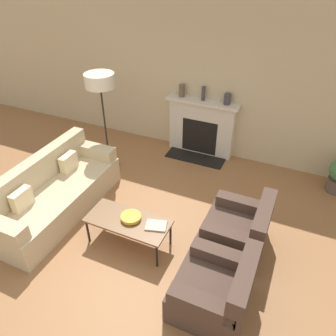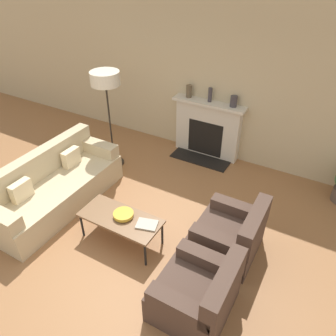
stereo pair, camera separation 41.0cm
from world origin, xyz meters
TOP-DOWN VIEW (x-y plane):
  - ground_plane at (0.00, 0.00)m, footprint 18.00×18.00m
  - wall_back at (0.00, 3.02)m, footprint 18.00×0.06m
  - fireplace at (-0.06, 2.88)m, footprint 1.38×0.59m
  - couch at (-1.52, 0.29)m, footprint 0.85×2.24m
  - armchair_near at (1.25, -0.29)m, footprint 0.83×0.87m
  - armchair_far at (1.25, 0.72)m, footprint 0.83×0.87m
  - coffee_table at (-0.13, 0.17)m, footprint 1.14×0.51m
  - bowl at (-0.10, 0.20)m, footprint 0.28×0.28m
  - book at (0.26, 0.22)m, footprint 0.32×0.27m
  - floor_lamp at (-1.44, 1.69)m, footprint 0.49×0.49m
  - mantel_vase_left at (-0.49, 2.89)m, footprint 0.11×0.11m
  - mantel_vase_center_left at (-0.06, 2.89)m, footprint 0.07×0.07m
  - mantel_vase_center_right at (0.39, 2.89)m, footprint 0.13×0.13m

SIDE VIEW (x-z plane):
  - ground_plane at x=0.00m, z-range 0.00..0.00m
  - armchair_near at x=1.25m, z-range -0.11..0.69m
  - armchair_far at x=1.25m, z-range -0.11..0.69m
  - couch at x=-1.52m, z-range -0.11..0.76m
  - coffee_table at x=-0.13m, z-range 0.18..0.60m
  - book at x=0.26m, z-range 0.42..0.45m
  - bowl at x=-0.10m, z-range 0.43..0.49m
  - fireplace at x=-0.06m, z-range -0.01..1.09m
  - mantel_vase_center_right at x=0.39m, z-range 1.10..1.30m
  - mantel_vase_left at x=-0.49m, z-range 1.10..1.33m
  - mantel_vase_center_left at x=-0.06m, z-range 1.10..1.36m
  - wall_back at x=0.00m, z-range 0.00..2.90m
  - floor_lamp at x=-1.44m, z-range 0.64..2.42m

